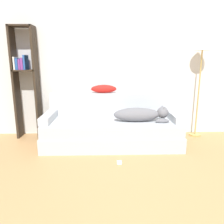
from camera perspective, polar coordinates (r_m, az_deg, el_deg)
wall_back at (r=4.01m, az=2.53°, el=13.39°), size 7.31×0.06×2.70m
couch at (r=3.56m, az=-0.04°, el=-5.30°), size 2.15×0.89×0.41m
couch_backrest at (r=3.82m, az=-0.20°, el=2.20°), size 2.11×0.15×0.39m
couch_arm_left at (r=3.60m, az=-16.16°, el=-1.24°), size 0.15×0.70×0.11m
couch_arm_right at (r=3.65m, az=15.84°, el=-1.02°), size 0.15×0.70×0.11m
dog at (r=3.42m, az=7.55°, el=-0.61°), size 0.85×0.25×0.24m
laptop at (r=3.38m, az=-3.91°, el=-2.44°), size 0.36×0.29×0.02m
throw_pillow at (r=3.76m, az=-2.18°, el=6.06°), size 0.43×0.16×0.14m
bookshelf at (r=4.06m, az=-21.71°, el=8.36°), size 0.40×0.26×1.90m
floor_lamp at (r=4.12m, az=22.51°, el=14.51°), size 0.27×0.27×1.73m
power_adapter at (r=2.98m, az=1.91°, el=-13.04°), size 0.06×0.06×0.03m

